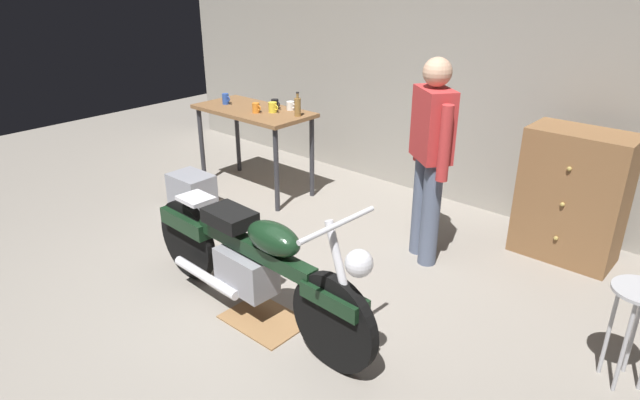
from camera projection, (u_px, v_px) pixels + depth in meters
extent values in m
plane|color=gray|center=(255.00, 312.00, 3.92)|extent=(12.00, 12.00, 0.00)
cube|color=gray|center=(464.00, 48.00, 5.24)|extent=(8.00, 0.12, 3.10)
cube|color=brown|center=(253.00, 111.00, 5.72)|extent=(1.30, 0.64, 0.04)
cylinder|color=#2D2D33|center=(202.00, 146.00, 6.08)|extent=(0.05, 0.05, 0.86)
cylinder|color=#2D2D33|center=(276.00, 171.00, 5.36)|extent=(0.05, 0.05, 0.86)
cylinder|color=#2D2D33|center=(238.00, 136.00, 6.44)|extent=(0.05, 0.05, 0.86)
cylinder|color=#2D2D33|center=(312.00, 158.00, 5.72)|extent=(0.05, 0.05, 0.86)
cylinder|color=black|center=(334.00, 322.00, 3.28)|extent=(0.64, 0.10, 0.64)
cylinder|color=black|center=(188.00, 239.00, 4.27)|extent=(0.64, 0.10, 0.64)
cube|color=black|center=(334.00, 298.00, 3.21)|extent=(0.45, 0.16, 0.10)
cube|color=black|center=(189.00, 221.00, 4.17)|extent=(0.53, 0.20, 0.12)
cube|color=gray|center=(246.00, 270.00, 3.80)|extent=(0.45, 0.26, 0.28)
cube|color=black|center=(254.00, 249.00, 3.65)|extent=(1.10, 0.15, 0.10)
ellipsoid|color=black|center=(273.00, 238.00, 3.46)|extent=(0.45, 0.24, 0.20)
cube|color=black|center=(230.00, 217.00, 3.75)|extent=(0.37, 0.26, 0.10)
cube|color=silver|center=(196.00, 198.00, 4.00)|extent=(0.25, 0.21, 0.03)
cylinder|color=silver|center=(342.00, 279.00, 3.11)|extent=(0.27, 0.06, 0.68)
cylinder|color=silver|center=(338.00, 225.00, 3.01)|extent=(0.06, 0.60, 0.03)
sphere|color=silver|center=(359.00, 263.00, 2.98)|extent=(0.16, 0.16, 0.16)
cylinder|color=silver|center=(206.00, 277.00, 3.94)|extent=(0.70, 0.10, 0.07)
cylinder|color=slate|center=(430.00, 215.00, 4.40)|extent=(0.15, 0.15, 0.88)
cylinder|color=slate|center=(421.00, 205.00, 4.58)|extent=(0.15, 0.15, 0.88)
cube|color=#BF3333|center=(433.00, 124.00, 4.20)|extent=(0.44, 0.40, 0.56)
cylinder|color=#BF3333|center=(445.00, 144.00, 4.02)|extent=(0.09, 0.09, 0.58)
cylinder|color=#BF3333|center=(421.00, 126.00, 4.45)|extent=(0.09, 0.09, 0.58)
sphere|color=tan|center=(437.00, 72.00, 4.05)|extent=(0.22, 0.22, 0.22)
cylinder|color=#B2B2B7|center=(634.00, 329.00, 3.24)|extent=(0.02, 0.02, 0.62)
cylinder|color=#B2B2B7|center=(609.00, 330.00, 3.23)|extent=(0.02, 0.02, 0.62)
cylinder|color=#B2B2B7|center=(624.00, 347.00, 3.09)|extent=(0.02, 0.02, 0.62)
cube|color=brown|center=(572.00, 196.00, 4.47)|extent=(0.80, 0.44, 1.10)
sphere|color=tan|center=(569.00, 169.00, 4.20)|extent=(0.04, 0.04, 0.04)
sphere|color=tan|center=(562.00, 204.00, 4.32)|extent=(0.04, 0.04, 0.04)
sphere|color=tan|center=(556.00, 238.00, 4.44)|extent=(0.04, 0.04, 0.04)
cube|color=olive|center=(264.00, 320.00, 3.83)|extent=(0.56, 0.40, 0.01)
cube|color=gray|center=(192.00, 190.00, 5.58)|extent=(0.44, 0.32, 0.34)
cylinder|color=orange|center=(256.00, 108.00, 5.55)|extent=(0.07, 0.07, 0.10)
torus|color=orange|center=(259.00, 108.00, 5.52)|extent=(0.06, 0.01, 0.06)
cylinder|color=yellow|center=(273.00, 107.00, 5.56)|extent=(0.09, 0.09, 0.10)
torus|color=yellow|center=(276.00, 108.00, 5.53)|extent=(0.06, 0.01, 0.06)
cylinder|color=black|center=(275.00, 104.00, 5.68)|extent=(0.08, 0.08, 0.11)
torus|color=black|center=(278.00, 104.00, 5.65)|extent=(0.06, 0.01, 0.06)
cylinder|color=white|center=(290.00, 106.00, 5.66)|extent=(0.08, 0.08, 0.09)
torus|color=white|center=(294.00, 106.00, 5.63)|extent=(0.05, 0.01, 0.05)
cylinder|color=#2D51AD|center=(226.00, 99.00, 5.88)|extent=(0.07, 0.07, 0.11)
torus|color=#2D51AD|center=(228.00, 99.00, 5.86)|extent=(0.06, 0.01, 0.06)
cylinder|color=olive|center=(298.00, 107.00, 5.41)|extent=(0.06, 0.06, 0.18)
cylinder|color=olive|center=(297.00, 96.00, 5.36)|extent=(0.03, 0.03, 0.05)
cylinder|color=black|center=(297.00, 93.00, 5.35)|extent=(0.03, 0.03, 0.01)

